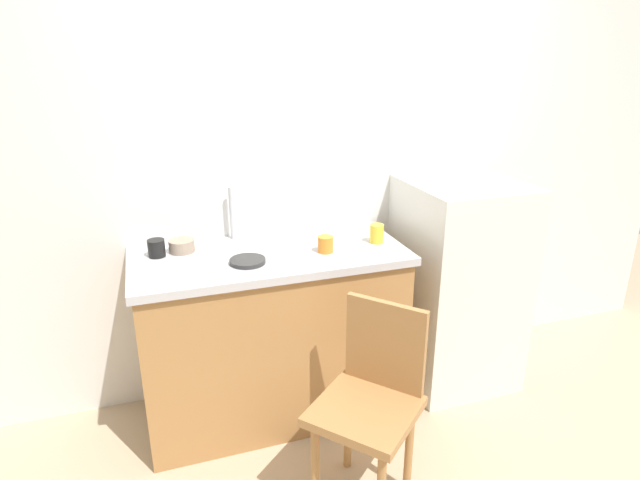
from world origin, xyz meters
name	(u,v)px	position (x,y,z in m)	size (l,w,h in m)	color
ground_plane	(394,472)	(0.00, 0.00, 0.00)	(8.00, 8.00, 0.00)	tan
back_wall	(325,174)	(0.00, 1.00, 1.22)	(4.80, 0.10, 2.43)	silver
cabinet_base	(272,337)	(-0.41, 0.65, 0.44)	(1.31, 0.60, 0.89)	#A87542
countertop	(269,255)	(-0.41, 0.65, 0.91)	(1.35, 0.64, 0.04)	#B7B7BC
faucet	(232,213)	(-0.55, 0.90, 1.07)	(0.02, 0.02, 0.28)	#B7B7BC
refrigerator	(457,283)	(0.68, 0.64, 0.60)	(0.61, 0.62, 1.20)	silver
chair	(371,397)	(-0.16, -0.06, 0.50)	(0.56, 0.56, 0.89)	#A87542
terracotta_bowl	(182,246)	(-0.82, 0.79, 0.96)	(0.13, 0.13, 0.06)	gray
hotplate	(248,261)	(-0.55, 0.54, 0.94)	(0.17, 0.17, 0.02)	#2D2D2D
cup_orange	(325,244)	(-0.15, 0.56, 0.97)	(0.08, 0.08, 0.08)	orange
cup_black	(156,248)	(-0.94, 0.76, 0.97)	(0.08, 0.08, 0.08)	black
cup_yellow	(377,234)	(0.15, 0.60, 0.98)	(0.07, 0.07, 0.10)	yellow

